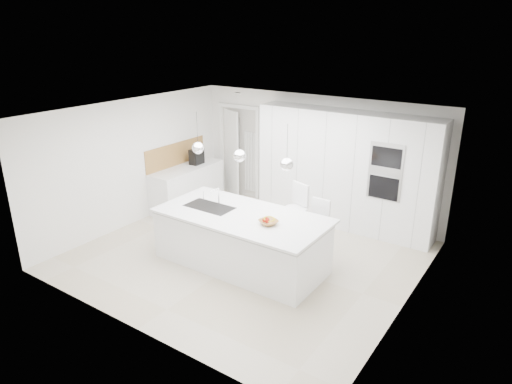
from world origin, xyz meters
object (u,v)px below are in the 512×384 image
Objects in this scene: fruit_bowl at (268,222)px; bar_stool_left at (296,219)px; espresso_machine at (197,157)px; bar_stool_right at (316,232)px; island_base at (241,241)px.

bar_stool_left is (-0.09, 1.02, -0.33)m from fruit_bowl.
bar_stool_right is (3.51, -1.01, -0.53)m from espresso_machine.
fruit_bowl reaches higher than island_base.
island_base is 8.32× the size of espresso_machine.
island_base is 9.75× the size of fruit_bowl.
bar_stool_right is at bearing -0.15° from bar_stool_left.
bar_stool_right is (0.98, 0.81, 0.11)m from island_base.
fruit_bowl is 0.24× the size of bar_stool_left.
bar_stool_right is at bearing 64.97° from fruit_bowl.
island_base is at bearing -136.10° from bar_stool_right.
fruit_bowl is at bearing -110.82° from bar_stool_right.
bar_stool_left is 0.52m from bar_stool_right.
bar_stool_left reaches higher than island_base.
bar_stool_right is at bearing -18.44° from espresso_machine.
bar_stool_left is at bearing 94.95° from fruit_bowl.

